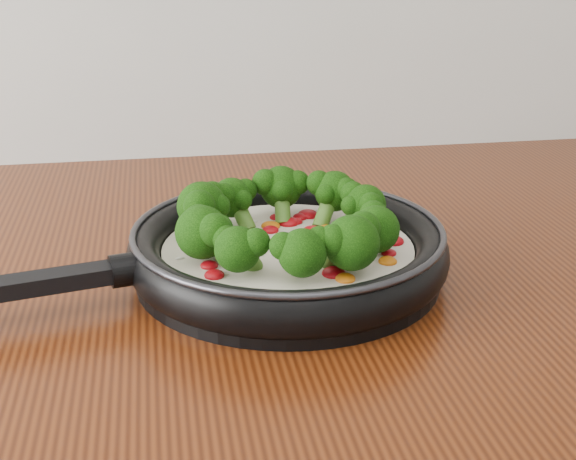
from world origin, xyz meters
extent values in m
cylinder|color=black|center=(-0.15, 1.03, 0.91)|extent=(0.36, 0.36, 0.01)
torus|color=black|center=(-0.15, 1.03, 0.93)|extent=(0.38, 0.38, 0.03)
torus|color=#2D2D33|center=(-0.15, 1.03, 0.95)|extent=(0.37, 0.37, 0.01)
cube|color=black|center=(-0.38, 0.98, 0.93)|extent=(0.19, 0.06, 0.02)
cylinder|color=black|center=(-0.30, 1.00, 0.93)|extent=(0.04, 0.04, 0.03)
cylinder|color=silver|center=(-0.15, 1.03, 0.92)|extent=(0.30, 0.30, 0.02)
ellipsoid|color=#AA080F|center=(-0.11, 1.07, 0.93)|extent=(0.03, 0.03, 0.01)
ellipsoid|color=#AA080F|center=(-0.12, 1.11, 0.93)|extent=(0.02, 0.02, 0.01)
ellipsoid|color=#D6660D|center=(-0.15, 1.09, 0.93)|extent=(0.02, 0.02, 0.01)
ellipsoid|color=#AA080F|center=(-0.10, 1.00, 0.93)|extent=(0.02, 0.02, 0.01)
ellipsoid|color=#AA080F|center=(-0.23, 1.00, 0.93)|extent=(0.02, 0.02, 0.01)
ellipsoid|color=#D6660D|center=(-0.10, 1.07, 0.93)|extent=(0.03, 0.03, 0.01)
ellipsoid|color=#AA080F|center=(-0.04, 1.02, 0.93)|extent=(0.03, 0.03, 0.01)
ellipsoid|color=#AA080F|center=(-0.20, 1.03, 0.93)|extent=(0.03, 0.03, 0.01)
ellipsoid|color=#D6660D|center=(-0.11, 1.02, 0.93)|extent=(0.03, 0.03, 0.01)
ellipsoid|color=#AA080F|center=(-0.16, 1.08, 0.93)|extent=(0.02, 0.02, 0.01)
ellipsoid|color=#AA080F|center=(-0.16, 1.04, 0.93)|extent=(0.03, 0.03, 0.01)
ellipsoid|color=#D6660D|center=(-0.06, 0.98, 0.93)|extent=(0.02, 0.02, 0.01)
ellipsoid|color=#AA080F|center=(-0.15, 1.11, 0.93)|extent=(0.02, 0.02, 0.01)
ellipsoid|color=#AA080F|center=(-0.13, 1.09, 0.93)|extent=(0.03, 0.03, 0.01)
ellipsoid|color=#D6660D|center=(-0.16, 1.09, 0.93)|extent=(0.02, 0.02, 0.01)
ellipsoid|color=#AA080F|center=(-0.05, 1.00, 0.93)|extent=(0.02, 0.02, 0.01)
ellipsoid|color=#AA080F|center=(-0.11, 1.11, 0.93)|extent=(0.03, 0.03, 0.01)
ellipsoid|color=#D6660D|center=(-0.12, 1.05, 0.93)|extent=(0.02, 0.02, 0.01)
ellipsoid|color=#AA080F|center=(-0.12, 0.96, 0.93)|extent=(0.03, 0.03, 0.01)
ellipsoid|color=#AA080F|center=(-0.13, 1.10, 0.93)|extent=(0.02, 0.02, 0.01)
ellipsoid|color=#D6660D|center=(-0.11, 0.95, 0.93)|extent=(0.03, 0.03, 0.01)
ellipsoid|color=#AA080F|center=(-0.12, 1.05, 0.93)|extent=(0.02, 0.02, 0.01)
ellipsoid|color=#AA080F|center=(-0.22, 0.97, 0.93)|extent=(0.02, 0.02, 0.01)
ellipsoid|color=white|center=(-0.14, 1.02, 0.93)|extent=(0.01, 0.01, 0.00)
ellipsoid|color=white|center=(-0.11, 1.06, 0.94)|extent=(0.01, 0.01, 0.00)
ellipsoid|color=white|center=(-0.25, 1.02, 0.93)|extent=(0.01, 0.01, 0.00)
ellipsoid|color=white|center=(-0.11, 1.00, 0.93)|extent=(0.01, 0.01, 0.00)
ellipsoid|color=white|center=(-0.16, 1.02, 0.93)|extent=(0.01, 0.01, 0.00)
ellipsoid|color=white|center=(-0.15, 1.03, 0.93)|extent=(0.01, 0.01, 0.00)
ellipsoid|color=white|center=(-0.15, 1.05, 0.93)|extent=(0.01, 0.01, 0.00)
ellipsoid|color=white|center=(-0.13, 1.04, 0.93)|extent=(0.01, 0.01, 0.00)
ellipsoid|color=white|center=(-0.20, 0.99, 0.93)|extent=(0.00, 0.01, 0.00)
ellipsoid|color=white|center=(-0.12, 1.01, 0.93)|extent=(0.01, 0.01, 0.00)
ellipsoid|color=white|center=(-0.22, 1.09, 0.93)|extent=(0.00, 0.01, 0.00)
ellipsoid|color=white|center=(-0.18, 1.01, 0.93)|extent=(0.01, 0.00, 0.00)
ellipsoid|color=white|center=(-0.17, 1.11, 0.93)|extent=(0.01, 0.00, 0.00)
ellipsoid|color=white|center=(-0.05, 1.08, 0.93)|extent=(0.01, 0.01, 0.00)
ellipsoid|color=white|center=(-0.05, 1.00, 0.94)|extent=(0.01, 0.01, 0.00)
ellipsoid|color=white|center=(-0.14, 1.05, 0.93)|extent=(0.01, 0.01, 0.00)
ellipsoid|color=white|center=(-0.12, 1.02, 0.93)|extent=(0.01, 0.01, 0.00)
ellipsoid|color=white|center=(-0.14, 0.96, 0.93)|extent=(0.01, 0.01, 0.00)
cylinder|color=#55852B|center=(-0.08, 1.05, 0.95)|extent=(0.04, 0.03, 0.04)
sphere|color=black|center=(-0.06, 1.06, 0.96)|extent=(0.05, 0.05, 0.04)
sphere|color=black|center=(-0.07, 1.07, 0.97)|extent=(0.03, 0.03, 0.03)
sphere|color=black|center=(-0.06, 1.04, 0.97)|extent=(0.03, 0.03, 0.02)
sphere|color=black|center=(-0.08, 1.05, 0.96)|extent=(0.03, 0.03, 0.02)
cylinder|color=#55852B|center=(-0.10, 1.09, 0.95)|extent=(0.04, 0.04, 0.04)
sphere|color=black|center=(-0.08, 1.10, 0.96)|extent=(0.05, 0.05, 0.04)
sphere|color=black|center=(-0.10, 1.11, 0.97)|extent=(0.03, 0.03, 0.03)
sphere|color=black|center=(-0.07, 1.09, 0.97)|extent=(0.03, 0.03, 0.03)
sphere|color=black|center=(-0.10, 1.09, 0.97)|extent=(0.03, 0.03, 0.02)
cylinder|color=#55852B|center=(-0.14, 1.10, 0.95)|extent=(0.02, 0.04, 0.04)
sphere|color=black|center=(-0.14, 1.12, 0.96)|extent=(0.06, 0.06, 0.05)
sphere|color=black|center=(-0.16, 1.12, 0.97)|extent=(0.03, 0.03, 0.03)
sphere|color=black|center=(-0.12, 1.12, 0.97)|extent=(0.03, 0.03, 0.03)
sphere|color=black|center=(-0.14, 1.11, 0.97)|extent=(0.03, 0.03, 0.02)
cylinder|color=#55852B|center=(-0.18, 1.09, 0.95)|extent=(0.03, 0.04, 0.03)
sphere|color=black|center=(-0.19, 1.11, 0.96)|extent=(0.05, 0.05, 0.04)
sphere|color=black|center=(-0.20, 1.09, 0.97)|extent=(0.03, 0.03, 0.03)
sphere|color=black|center=(-0.18, 1.11, 0.97)|extent=(0.03, 0.03, 0.02)
sphere|color=black|center=(-0.18, 1.09, 0.96)|extent=(0.03, 0.03, 0.02)
cylinder|color=#55852B|center=(-0.21, 1.07, 0.95)|extent=(0.04, 0.03, 0.04)
sphere|color=black|center=(-0.23, 1.07, 0.97)|extent=(0.06, 0.06, 0.05)
sphere|color=black|center=(-0.23, 1.05, 0.97)|extent=(0.04, 0.04, 0.03)
sphere|color=black|center=(-0.21, 1.09, 0.97)|extent=(0.04, 0.04, 0.03)
sphere|color=black|center=(-0.21, 1.07, 0.97)|extent=(0.03, 0.03, 0.03)
cylinder|color=#55852B|center=(-0.21, 1.01, 0.95)|extent=(0.04, 0.03, 0.04)
sphere|color=black|center=(-0.23, 1.01, 0.96)|extent=(0.06, 0.06, 0.05)
sphere|color=black|center=(-0.22, 0.99, 0.97)|extent=(0.04, 0.04, 0.03)
sphere|color=black|center=(-0.23, 1.03, 0.97)|extent=(0.04, 0.04, 0.03)
sphere|color=black|center=(-0.21, 1.01, 0.96)|extent=(0.03, 0.03, 0.03)
cylinder|color=#55852B|center=(-0.19, 0.98, 0.94)|extent=(0.03, 0.04, 0.03)
sphere|color=black|center=(-0.20, 0.97, 0.96)|extent=(0.05, 0.05, 0.04)
sphere|color=black|center=(-0.19, 0.96, 0.97)|extent=(0.03, 0.03, 0.03)
sphere|color=black|center=(-0.21, 0.98, 0.97)|extent=(0.03, 0.03, 0.02)
sphere|color=black|center=(-0.19, 0.98, 0.96)|extent=(0.03, 0.03, 0.02)
cylinder|color=#55852B|center=(-0.15, 0.96, 0.95)|extent=(0.02, 0.03, 0.04)
sphere|color=black|center=(-0.15, 0.94, 0.96)|extent=(0.05, 0.05, 0.04)
sphere|color=black|center=(-0.13, 0.95, 0.97)|extent=(0.03, 0.03, 0.03)
sphere|color=black|center=(-0.16, 0.95, 0.97)|extent=(0.03, 0.03, 0.03)
sphere|color=black|center=(-0.15, 0.96, 0.96)|extent=(0.03, 0.03, 0.02)
cylinder|color=#55852B|center=(-0.11, 0.97, 0.95)|extent=(0.03, 0.04, 0.04)
sphere|color=black|center=(-0.10, 0.95, 0.97)|extent=(0.06, 0.06, 0.05)
sphere|color=black|center=(-0.09, 0.97, 0.97)|extent=(0.04, 0.04, 0.03)
sphere|color=black|center=(-0.12, 0.95, 0.97)|extent=(0.04, 0.04, 0.03)
sphere|color=black|center=(-0.11, 0.97, 0.97)|extent=(0.03, 0.03, 0.03)
cylinder|color=#55852B|center=(-0.08, 1.00, 0.94)|extent=(0.04, 0.03, 0.03)
sphere|color=black|center=(-0.07, 0.99, 0.96)|extent=(0.05, 0.05, 0.05)
sphere|color=black|center=(-0.07, 1.01, 0.97)|extent=(0.03, 0.03, 0.03)
sphere|color=black|center=(-0.08, 0.98, 0.97)|extent=(0.03, 0.03, 0.03)
sphere|color=black|center=(-0.08, 1.00, 0.96)|extent=(0.03, 0.03, 0.02)
camera|label=1|loc=(-0.27, 0.32, 1.23)|focal=49.59mm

